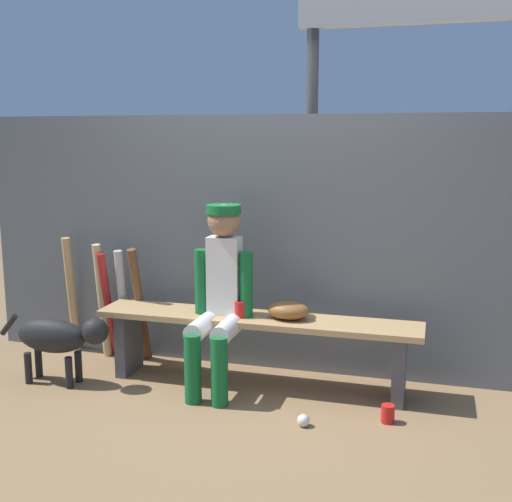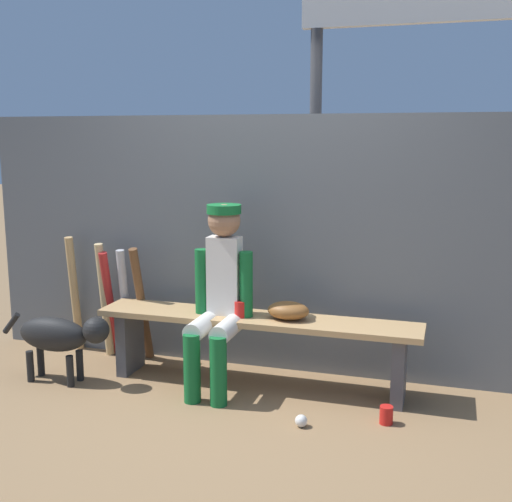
{
  "view_description": "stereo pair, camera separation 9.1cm",
  "coord_description": "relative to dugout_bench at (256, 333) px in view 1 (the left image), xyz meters",
  "views": [
    {
      "loc": [
        1.13,
        -4.0,
        1.7
      ],
      "look_at": [
        0.0,
        0.0,
        0.94
      ],
      "focal_mm": 44.69,
      "sensor_mm": 36.0,
      "label": 1
    },
    {
      "loc": [
        1.22,
        -3.97,
        1.7
      ],
      "look_at": [
        0.0,
        0.0,
        0.94
      ],
      "focal_mm": 44.69,
      "sensor_mm": 36.0,
      "label": 2
    }
  ],
  "objects": [
    {
      "name": "cup_on_bench",
      "position": [
        -0.1,
        -0.05,
        0.17
      ],
      "size": [
        0.08,
        0.08,
        0.11
      ],
      "primitive_type": "cylinder",
      "color": "red",
      "rests_on": "dugout_bench"
    },
    {
      "name": "ground_plane",
      "position": [
        0.0,
        0.0,
        -0.38
      ],
      "size": [
        30.0,
        30.0,
        0.0
      ],
      "primitive_type": "plane",
      "color": "olive"
    },
    {
      "name": "chainlink_fence",
      "position": [
        0.0,
        0.38,
        0.55
      ],
      "size": [
        4.53,
        0.03,
        1.84
      ],
      "primitive_type": "cube",
      "color": "#595E63",
      "rests_on": "ground_plane"
    },
    {
      "name": "bat_wood_tan",
      "position": [
        -1.59,
        0.29,
        0.09
      ],
      "size": [
        0.07,
        0.16,
        0.93
      ],
      "primitive_type": "cylinder",
      "rotation": [
        0.1,
        0.0,
        0.07
      ],
      "color": "tan",
      "rests_on": "ground_plane"
    },
    {
      "name": "baseball_glove",
      "position": [
        0.22,
        0.0,
        0.18
      ],
      "size": [
        0.28,
        0.2,
        0.12
      ],
      "primitive_type": "ellipsoid",
      "color": "brown",
      "rests_on": "dugout_bench"
    },
    {
      "name": "scoreboard",
      "position": [
        0.96,
        1.42,
        2.21
      ],
      "size": [
        2.14,
        0.27,
        3.7
      ],
      "color": "#3F3F42",
      "rests_on": "ground_plane"
    },
    {
      "name": "bat_aluminum_silver",
      "position": [
        -1.12,
        0.24,
        0.05
      ],
      "size": [
        0.07,
        0.16,
        0.86
      ],
      "primitive_type": "cylinder",
      "rotation": [
        0.1,
        0.0,
        -0.06
      ],
      "color": "#B7B7BC",
      "rests_on": "ground_plane"
    },
    {
      "name": "baseball",
      "position": [
        0.44,
        -0.53,
        -0.34
      ],
      "size": [
        0.07,
        0.07,
        0.07
      ],
      "primitive_type": "sphere",
      "color": "white",
      "rests_on": "ground_plane"
    },
    {
      "name": "dog",
      "position": [
        -1.32,
        -0.33,
        -0.04
      ],
      "size": [
        0.84,
        0.2,
        0.49
      ],
      "color": "black",
      "rests_on": "ground_plane"
    },
    {
      "name": "bat_aluminum_red",
      "position": [
        -1.25,
        0.24,
        0.05
      ],
      "size": [
        0.08,
        0.23,
        0.84
      ],
      "primitive_type": "cylinder",
      "rotation": [
        0.2,
        0.0,
        0.05
      ],
      "color": "#B22323",
      "rests_on": "ground_plane"
    },
    {
      "name": "player_seated",
      "position": [
        -0.22,
        -0.11,
        0.31
      ],
      "size": [
        0.41,
        0.55,
        1.25
      ],
      "color": "silver",
      "rests_on": "ground_plane"
    },
    {
      "name": "dugout_bench",
      "position": [
        0.0,
        0.0,
        0.0
      ],
      "size": [
        2.22,
        0.36,
        0.49
      ],
      "color": "tan",
      "rests_on": "ground_plane"
    },
    {
      "name": "bat_wood_dark",
      "position": [
        -0.96,
        0.2,
        0.07
      ],
      "size": [
        0.07,
        0.27,
        0.9
      ],
      "primitive_type": "cylinder",
      "rotation": [
        0.23,
        0.0,
        -0.03
      ],
      "color": "brown",
      "rests_on": "ground_plane"
    },
    {
      "name": "cup_on_ground",
      "position": [
        0.92,
        -0.34,
        -0.32
      ],
      "size": [
        0.08,
        0.08,
        0.11
      ],
      "primitive_type": "cylinder",
      "color": "red",
      "rests_on": "ground_plane"
    },
    {
      "name": "bat_wood_natural",
      "position": [
        -1.29,
        0.23,
        0.07
      ],
      "size": [
        0.08,
        0.16,
        0.9
      ],
      "primitive_type": "cylinder",
      "rotation": [
        0.1,
        0.0,
        -0.1
      ],
      "color": "tan",
      "rests_on": "ground_plane"
    }
  ]
}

